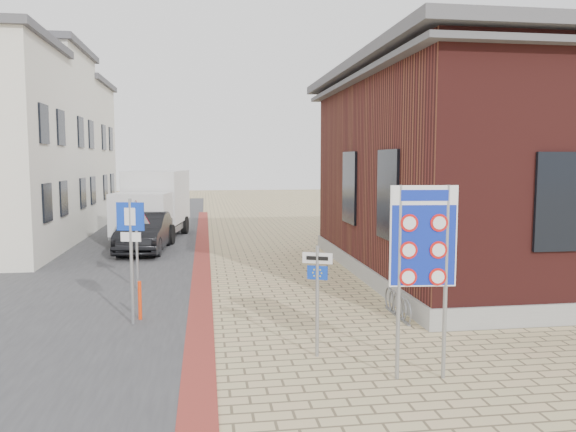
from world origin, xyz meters
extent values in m
plane|color=tan|center=(0.00, 0.00, 0.00)|extent=(120.00, 120.00, 0.00)
cube|color=#38383A|center=(-5.50, 15.00, 0.01)|extent=(7.00, 60.00, 0.02)
cube|color=maroon|center=(-2.00, 10.00, 0.01)|extent=(0.60, 40.00, 0.02)
cube|color=gray|center=(9.00, 7.00, 0.25)|extent=(12.15, 12.15, 0.50)
cube|color=#471816|center=(9.00, 7.00, 3.50)|extent=(12.00, 12.00, 6.00)
cube|color=#4D4D52|center=(9.00, 7.00, 6.65)|extent=(13.00, 13.00, 0.30)
cube|color=#4D4D52|center=(9.00, 7.00, 6.25)|extent=(12.70, 12.70, 0.15)
cube|color=black|center=(2.98, 4.00, 2.80)|extent=(0.12, 1.60, 2.40)
cube|color=black|center=(2.98, 8.00, 2.80)|extent=(0.12, 1.60, 2.40)
cube|color=black|center=(6.00, 0.98, 2.80)|extent=(1.40, 0.12, 2.20)
cube|color=black|center=(-7.48, 10.80, 2.20)|extent=(0.10, 1.10, 1.40)
cube|color=black|center=(-7.48, 13.20, 2.20)|extent=(0.10, 1.10, 1.40)
cube|color=black|center=(-7.48, 10.80, 5.00)|extent=(0.10, 1.10, 1.40)
cube|color=black|center=(-7.48, 13.20, 5.00)|extent=(0.10, 1.10, 1.40)
cube|color=silver|center=(-11.00, 18.00, 4.40)|extent=(7.00, 6.00, 8.80)
cube|color=#4D4D52|center=(-11.00, 18.00, 8.95)|extent=(7.40, 6.40, 0.30)
cube|color=black|center=(-7.48, 16.80, 2.20)|extent=(0.10, 1.10, 1.40)
cube|color=black|center=(-7.48, 19.20, 2.20)|extent=(0.10, 1.10, 1.40)
cube|color=black|center=(-7.48, 16.80, 5.00)|extent=(0.10, 1.10, 1.40)
cube|color=black|center=(-7.48, 19.20, 5.00)|extent=(0.10, 1.10, 1.40)
cube|color=silver|center=(-11.00, 24.00, 4.00)|extent=(7.00, 6.00, 8.00)
cube|color=#4D4D52|center=(-11.00, 24.00, 8.15)|extent=(7.40, 6.40, 0.30)
cube|color=black|center=(-7.48, 22.80, 2.20)|extent=(0.10, 1.10, 1.40)
cube|color=black|center=(-7.48, 25.20, 2.20)|extent=(0.10, 1.10, 1.40)
cube|color=black|center=(-7.48, 22.80, 5.00)|extent=(0.10, 1.10, 1.40)
cube|color=black|center=(-7.48, 25.20, 5.00)|extent=(0.10, 1.10, 1.40)
torus|color=slate|center=(2.65, 1.60, 0.28)|extent=(0.04, 0.60, 0.60)
torus|color=slate|center=(2.65, 1.90, 0.28)|extent=(0.04, 0.60, 0.60)
torus|color=slate|center=(2.65, 2.20, 0.28)|extent=(0.04, 0.60, 0.60)
torus|color=slate|center=(2.65, 2.50, 0.28)|extent=(0.04, 0.60, 0.60)
torus|color=slate|center=(2.65, 2.80, 0.28)|extent=(0.04, 0.60, 0.60)
cube|color=slate|center=(2.65, 2.20, 0.02)|extent=(0.08, 1.60, 0.04)
imported|color=black|center=(-4.30, 12.92, 0.79)|extent=(2.00, 4.91, 1.58)
cube|color=slate|center=(-4.31, 16.64, 0.51)|extent=(3.19, 6.34, 0.28)
cube|color=silver|center=(-4.60, 14.52, 1.41)|extent=(2.60, 2.22, 1.80)
cube|color=black|center=(-4.72, 13.69, 1.74)|extent=(2.13, 0.38, 0.90)
cube|color=silver|center=(-4.16, 17.64, 1.97)|extent=(3.02, 4.35, 2.47)
cylinder|color=black|center=(-5.73, 15.02, 0.45)|extent=(0.40, 0.93, 0.90)
cylinder|color=black|center=(-3.39, 14.69, 0.45)|extent=(0.40, 0.93, 0.90)
cylinder|color=black|center=(-5.22, 18.58, 0.45)|extent=(0.40, 0.93, 0.90)
cylinder|color=black|center=(-2.88, 18.25, 0.45)|extent=(0.40, 0.93, 0.90)
cylinder|color=gray|center=(1.35, -1.46, 1.65)|extent=(0.07, 0.07, 3.31)
cylinder|color=gray|center=(2.15, -1.54, 1.65)|extent=(0.07, 0.07, 3.31)
cube|color=white|center=(1.75, -1.50, 2.45)|extent=(1.13, 0.16, 1.70)
cube|color=#0D23A6|center=(1.75, -1.50, 2.45)|extent=(1.08, 0.16, 1.65)
cube|color=white|center=(1.75, -1.50, 3.14)|extent=(1.08, 0.16, 0.32)
cylinder|color=gray|center=(0.22, -0.18, 1.06)|extent=(0.07, 0.07, 2.12)
cube|color=silver|center=(0.22, -0.18, 1.89)|extent=(0.54, 0.27, 0.20)
cube|color=#0F38B7|center=(0.22, -0.18, 1.62)|extent=(0.37, 0.19, 0.26)
cylinder|color=gray|center=(-3.50, 2.44, 1.44)|extent=(0.07, 0.07, 2.87)
cube|color=#0F37BC|center=(-3.50, 2.44, 2.47)|extent=(0.62, 0.21, 0.63)
cube|color=white|center=(-3.50, 2.44, 2.01)|extent=(0.45, 0.16, 0.21)
cylinder|color=gray|center=(-3.80, 5.99, 1.23)|extent=(0.07, 0.07, 2.47)
cylinder|color=#F5390C|center=(-3.38, 2.80, 0.46)|extent=(0.09, 0.09, 0.93)
camera|label=1|loc=(-1.84, -10.34, 3.72)|focal=35.00mm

